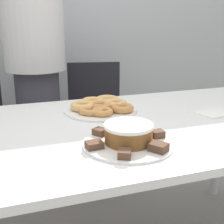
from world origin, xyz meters
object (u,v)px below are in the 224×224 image
Objects in this scene: office_chair_right at (96,127)px; frosted_cake at (127,133)px; plate_donuts at (101,110)px; napkin at (213,113)px; person_standing at (36,64)px; plate_cake at (127,144)px.

office_chair_right reaches higher than frosted_cake.
plate_donuts is 0.44m from frosted_cake.
office_chair_right is 4.96× the size of napkin.
person_standing reaches higher than plate_cake.
office_chair_right is (0.41, -0.02, -0.49)m from person_standing.
office_chair_right is 2.42× the size of plate_donuts.
frosted_cake is at bearing -89.21° from office_chair_right.
person_standing reaches higher than office_chair_right.
plate_cake and plate_donuts have the same top height.
office_chair_right is 1.05m from napkin.
person_standing is at bearing 127.02° from napkin.
person_standing reaches higher than napkin.
person_standing is 0.64m from office_chair_right.
plate_cake is at bearing -157.24° from napkin.
plate_donuts is at bearing 85.54° from plate_cake.
plate_donuts is at bearing 85.54° from frosted_cake.
person_standing is at bearing 106.90° from plate_donuts.
person_standing is 1.21m from napkin.
office_chair_right is at bearing 79.52° from plate_cake.
plate_cake is 1.88× the size of frosted_cake.
plate_donuts is at bearing -92.71° from office_chair_right.
plate_cake is 0.04m from frosted_cake.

